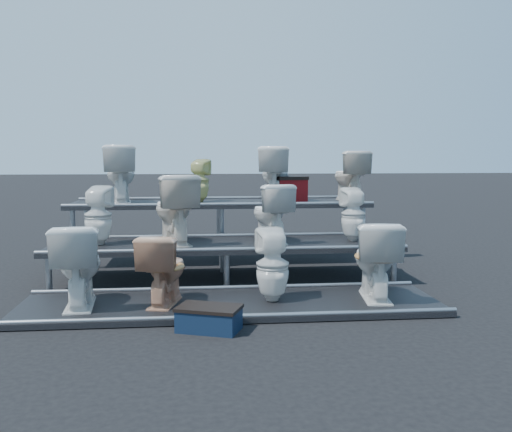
{
  "coord_description": "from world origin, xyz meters",
  "views": [
    {
      "loc": [
        -0.33,
        -6.91,
        1.53
      ],
      "look_at": [
        0.4,
        0.1,
        0.78
      ],
      "focal_mm": 40.0,
      "sensor_mm": 36.0,
      "label": 1
    }
  ],
  "objects": [
    {
      "name": "toilet_5",
      "position": [
        -0.6,
        0.0,
        0.88
      ],
      "size": [
        0.67,
        0.92,
        0.84
      ],
      "primitive_type": "imported",
      "rotation": [
        0.0,
        0.0,
        3.4
      ],
      "color": "silver",
      "rests_on": "tier_mid"
    },
    {
      "name": "toilet_7",
      "position": [
        1.61,
        0.0,
        0.79
      ],
      "size": [
        0.32,
        0.33,
        0.67
      ],
      "primitive_type": "imported",
      "rotation": [
        0.0,
        0.0,
        3.21
      ],
      "color": "white",
      "rests_on": "tier_mid"
    },
    {
      "name": "tier_back",
      "position": [
        0.0,
        1.3,
        0.43
      ],
      "size": [
        4.2,
        1.2,
        0.86
      ],
      "primitive_type": "cube",
      "color": "black",
      "rests_on": "ground"
    },
    {
      "name": "toilet_3",
      "position": [
        1.49,
        -1.3,
        0.46
      ],
      "size": [
        0.55,
        0.84,
        0.81
      ],
      "primitive_type": "imported",
      "rotation": [
        0.0,
        0.0,
        3.01
      ],
      "color": "white",
      "rests_on": "tier_front"
    },
    {
      "name": "tier_mid",
      "position": [
        0.0,
        0.0,
        0.23
      ],
      "size": [
        4.2,
        1.2,
        0.46
      ],
      "primitive_type": "cube",
      "color": "black",
      "rests_on": "ground"
    },
    {
      "name": "toilet_9",
      "position": [
        -0.29,
        1.3,
        1.17
      ],
      "size": [
        0.37,
        0.37,
        0.62
      ],
      "primitive_type": "imported",
      "rotation": [
        0.0,
        0.0,
        2.74
      ],
      "color": "#D2D286",
      "rests_on": "tier_back"
    },
    {
      "name": "tier_front",
      "position": [
        0.0,
        -1.3,
        0.03
      ],
      "size": [
        4.2,
        1.2,
        0.06
      ],
      "primitive_type": "cube",
      "color": "black",
      "rests_on": "ground"
    },
    {
      "name": "toilet_6",
      "position": [
        0.57,
        0.0,
        0.82
      ],
      "size": [
        0.55,
        0.78,
        0.73
      ],
      "primitive_type": "imported",
      "rotation": [
        0.0,
        0.0,
        3.36
      ],
      "color": "white",
      "rests_on": "tier_mid"
    },
    {
      "name": "toilet_8",
      "position": [
        -1.41,
        1.3,
        1.27
      ],
      "size": [
        0.54,
        0.84,
        0.81
      ],
      "primitive_type": "imported",
      "rotation": [
        0.0,
        0.0,
        3.25
      ],
      "color": "white",
      "rests_on": "tier_back"
    },
    {
      "name": "toilet_0",
      "position": [
        -1.49,
        -1.3,
        0.47
      ],
      "size": [
        0.52,
        0.83,
        0.81
      ],
      "primitive_type": "imported",
      "rotation": [
        0.0,
        0.0,
        3.23
      ],
      "color": "white",
      "rests_on": "tier_front"
    },
    {
      "name": "toilet_2",
      "position": [
        0.42,
        -1.3,
        0.43
      ],
      "size": [
        0.35,
        0.36,
        0.74
      ],
      "primitive_type": "imported",
      "rotation": [
        0.0,
        0.0,
        3.21
      ],
      "color": "white",
      "rests_on": "tier_front"
    },
    {
      "name": "ground",
      "position": [
        0.0,
        0.0,
        0.0
      ],
      "size": [
        80.0,
        80.0,
        0.0
      ],
      "primitive_type": "plane",
      "color": "black",
      "rests_on": "ground"
    },
    {
      "name": "toilet_10",
      "position": [
        0.79,
        1.3,
        1.26
      ],
      "size": [
        0.57,
        0.84,
        0.8
      ],
      "primitive_type": "imported",
      "rotation": [
        0.0,
        0.0,
        2.97
      ],
      "color": "white",
      "rests_on": "tier_back"
    },
    {
      "name": "step_stool",
      "position": [
        -0.24,
        -2.03,
        0.09
      ],
      "size": [
        0.6,
        0.48,
        0.19
      ],
      "primitive_type": "cube",
      "rotation": [
        0.0,
        0.0,
        -0.36
      ],
      "color": "#0D1B31",
      "rests_on": "ground"
    },
    {
      "name": "toilet_4",
      "position": [
        -1.51,
        0.0,
        0.81
      ],
      "size": [
        0.38,
        0.39,
        0.71
      ],
      "primitive_type": "imported",
      "rotation": [
        0.0,
        0.0,
        2.93
      ],
      "color": "white",
      "rests_on": "tier_mid"
    },
    {
      "name": "toilet_1",
      "position": [
        -0.66,
        -1.3,
        0.41
      ],
      "size": [
        0.54,
        0.76,
        0.71
      ],
      "primitive_type": "imported",
      "rotation": [
        0.0,
        0.0,
        2.92
      ],
      "color": "tan",
      "rests_on": "tier_front"
    },
    {
      "name": "toilet_11",
      "position": [
        1.91,
        1.3,
        1.23
      ],
      "size": [
        0.49,
        0.76,
        0.73
      ],
      "primitive_type": "imported",
      "rotation": [
        0.0,
        0.0,
        3.26
      ],
      "color": "silver",
      "rests_on": "tier_back"
    },
    {
      "name": "red_crate",
      "position": [
        1.02,
        1.32,
        1.02
      ],
      "size": [
        0.51,
        0.44,
        0.32
      ],
      "primitive_type": "cube",
      "rotation": [
        0.0,
        0.0,
        0.22
      ],
      "color": "maroon",
      "rests_on": "tier_back"
    }
  ]
}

